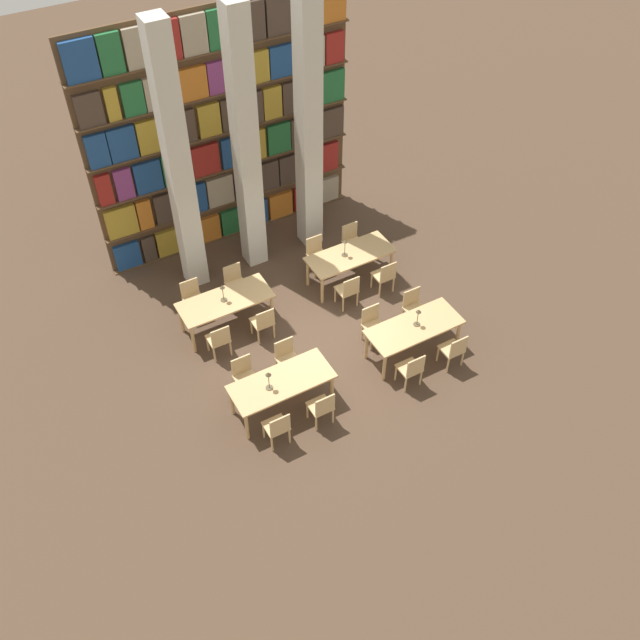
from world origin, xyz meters
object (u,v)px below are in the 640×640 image
(chair_3, at_px, (287,358))
(desk_lamp_3, at_px, (345,245))
(pillar_center, at_px, (246,147))
(chair_14, at_px, (385,275))
(pillar_right, at_px, (309,129))
(chair_11, at_px, (235,282))
(reading_table_0, at_px, (282,384))
(chair_12, at_px, (348,290))
(chair_6, at_px, (454,350))
(chair_7, at_px, (414,307))
(chair_13, at_px, (317,253))
(chair_5, at_px, (373,324))
(reading_table_2, at_px, (225,303))
(reading_table_1, at_px, (414,329))
(reading_table_3, at_px, (350,257))
(chair_10, at_px, (263,322))
(desk_lamp_1, at_px, (418,315))
(chair_4, at_px, (411,369))
(desk_lamp_0, at_px, (269,378))
(chair_1, at_px, (245,375))
(chair_2, at_px, (322,407))
(desk_lamp_2, at_px, (223,290))
(chair_8, at_px, (219,339))
(pillar_left, at_px, (178,167))
(chair_9, at_px, (193,298))
(chair_15, at_px, (352,240))
(chair_0, at_px, (278,427))

(chair_3, height_order, desk_lamp_3, desk_lamp_3)
(pillar_center, distance_m, chair_14, 4.05)
(pillar_right, distance_m, chair_11, 3.64)
(reading_table_0, bearing_deg, chair_12, 35.18)
(chair_6, height_order, chair_7, same)
(chair_13, bearing_deg, chair_3, 50.31)
(chair_5, xyz_separation_m, reading_table_2, (-2.46, 1.85, 0.21))
(reading_table_1, distance_m, reading_table_3, 2.51)
(chair_10, distance_m, desk_lamp_3, 2.52)
(chair_5, height_order, reading_table_3, chair_5)
(desk_lamp_1, xyz_separation_m, chair_12, (-0.50, 1.81, -0.58))
(chair_4, height_order, chair_7, same)
(chair_5, height_order, chair_7, same)
(chair_10, xyz_separation_m, chair_13, (2.02, 1.36, 0.00))
(reading_table_0, bearing_deg, chair_4, -16.93)
(desk_lamp_0, relative_size, desk_lamp_1, 1.04)
(chair_1, height_order, chair_3, same)
(chair_5, height_order, desk_lamp_1, desk_lamp_1)
(pillar_center, distance_m, desk_lamp_3, 2.94)
(chair_2, height_order, chair_13, same)
(chair_7, bearing_deg, pillar_right, -81.38)
(chair_4, xyz_separation_m, desk_lamp_2, (-2.48, 3.24, 0.58))
(chair_5, relative_size, chair_14, 1.00)
(chair_10, bearing_deg, chair_7, -21.39)
(pillar_center, relative_size, reading_table_0, 3.07)
(chair_2, bearing_deg, desk_lamp_3, 53.22)
(reading_table_2, xyz_separation_m, chair_8, (-0.47, -0.69, -0.21))
(chair_11, bearing_deg, reading_table_2, 53.11)
(chair_12, distance_m, chair_14, 0.94)
(chair_7, bearing_deg, chair_1, -0.68)
(desk_lamp_0, xyz_separation_m, desk_lamp_3, (3.12, 2.53, 0.00))
(pillar_left, relative_size, desk_lamp_0, 13.74)
(desk_lamp_3, bearing_deg, reading_table_0, -138.82)
(desk_lamp_1, distance_m, chair_14, 1.95)
(chair_2, distance_m, reading_table_3, 4.04)
(reading_table_0, xyz_separation_m, chair_10, (0.50, 1.80, -0.21))
(chair_10, relative_size, chair_13, 1.00)
(pillar_left, height_order, reading_table_3, pillar_left)
(pillar_left, height_order, reading_table_2, pillar_left)
(desk_lamp_1, height_order, chair_9, desk_lamp_1)
(chair_15, bearing_deg, chair_14, 90.00)
(chair_6, distance_m, chair_13, 4.01)
(chair_15, height_order, desk_lamp_3, desk_lamp_3)
(reading_table_1, bearing_deg, chair_1, 167.72)
(chair_0, relative_size, chair_12, 1.00)
(pillar_center, bearing_deg, chair_8, -128.79)
(chair_6, xyz_separation_m, chair_12, (-0.94, 2.51, 0.00))
(chair_2, bearing_deg, reading_table_1, 14.61)
(chair_4, distance_m, desk_lamp_1, 1.08)
(reading_table_0, distance_m, reading_table_1, 2.95)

